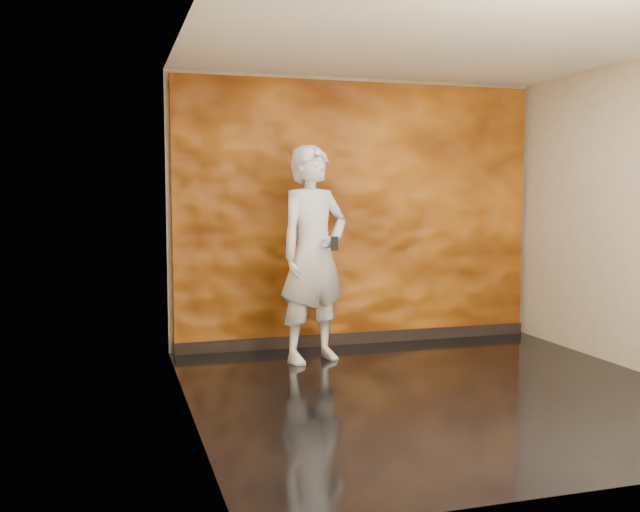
# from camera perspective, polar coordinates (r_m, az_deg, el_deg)

# --- Properties ---
(room) EXTENTS (4.02, 4.02, 2.81)m
(room) POSITION_cam_1_polar(r_m,az_deg,el_deg) (5.74, 9.78, 2.95)
(room) COLOR black
(room) RESTS_ON ground
(feature_wall) EXTENTS (3.90, 0.06, 2.75)m
(feature_wall) POSITION_cam_1_polar(r_m,az_deg,el_deg) (7.55, 3.16, 3.37)
(feature_wall) COLOR orange
(feature_wall) RESTS_ON ground
(baseboard) EXTENTS (3.90, 0.04, 0.12)m
(baseboard) POSITION_cam_1_polar(r_m,az_deg,el_deg) (7.67, 3.21, -6.55)
(baseboard) COLOR black
(baseboard) RESTS_ON ground
(man) EXTENTS (0.87, 0.72, 2.05)m
(man) POSITION_cam_1_polar(r_m,az_deg,el_deg) (6.75, -0.53, 0.15)
(man) COLOR #A2A8B1
(man) RESTS_ON ground
(phone) EXTENTS (0.07, 0.02, 0.13)m
(phone) POSITION_cam_1_polar(r_m,az_deg,el_deg) (6.51, 1.16, 1.00)
(phone) COLOR black
(phone) RESTS_ON man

